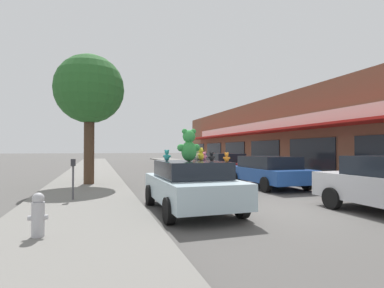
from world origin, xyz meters
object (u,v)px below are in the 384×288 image
(plush_art_car, at_px, (191,184))
(parking_meter, at_px, (73,174))
(teddy_bear_orange, at_px, (227,157))
(parked_car_far_center, at_px, (269,171))
(street_tree, at_px, (89,90))
(teddy_bear_teal, at_px, (167,155))
(teddy_bear_black, at_px, (212,157))
(teddy_bear_cream, at_px, (198,154))
(teddy_bear_yellow, at_px, (201,154))
(fire_hydrant, at_px, (38,215))
(teddy_bear_pink, at_px, (204,156))
(teddy_bear_giant, at_px, (189,146))
(parked_car_far_right, at_px, (222,164))

(plush_art_car, relative_size, parking_meter, 3.17)
(teddy_bear_orange, bearing_deg, parked_car_far_center, -106.42)
(teddy_bear_orange, xyz_separation_m, street_tree, (-3.56, 7.28, 2.92))
(teddy_bear_orange, bearing_deg, teddy_bear_teal, -19.13)
(teddy_bear_black, xyz_separation_m, teddy_bear_teal, (-1.16, 0.55, 0.03))
(teddy_bear_cream, bearing_deg, teddy_bear_teal, 76.19)
(teddy_bear_yellow, xyz_separation_m, fire_hydrant, (-4.01, -2.55, -1.03))
(teddy_bear_pink, bearing_deg, teddy_bear_cream, 21.65)
(teddy_bear_black, distance_m, street_tree, 7.96)
(teddy_bear_yellow, height_order, street_tree, street_tree)
(teddy_bear_giant, height_order, teddy_bear_yellow, teddy_bear_giant)
(plush_art_car, bearing_deg, parked_car_far_center, 38.06)
(street_tree, bearing_deg, teddy_bear_teal, -69.40)
(teddy_bear_teal, xyz_separation_m, parked_car_far_center, (5.58, 3.61, -0.80))
(teddy_bear_yellow, bearing_deg, teddy_bear_giant, 1.60)
(teddy_bear_giant, xyz_separation_m, teddy_bear_yellow, (0.55, 0.56, -0.25))
(teddy_bear_teal, height_order, parked_car_far_center, teddy_bear_teal)
(teddy_bear_teal, relative_size, parked_car_far_center, 0.07)
(street_tree, bearing_deg, teddy_bear_yellow, -60.23)
(teddy_bear_yellow, xyz_separation_m, teddy_bear_orange, (0.21, -1.41, -0.06))
(teddy_bear_orange, distance_m, teddy_bear_pink, 1.60)
(parked_car_far_right, height_order, parking_meter, parked_car_far_right)
(teddy_bear_yellow, relative_size, street_tree, 0.07)
(teddy_bear_yellow, relative_size, teddy_bear_black, 1.41)
(teddy_bear_orange, height_order, teddy_bear_teal, teddy_bear_teal)
(teddy_bear_cream, xyz_separation_m, teddy_bear_pink, (0.18, -0.07, -0.06))
(fire_hydrant, bearing_deg, teddy_bear_orange, 15.05)
(teddy_bear_orange, relative_size, parked_car_far_right, 0.06)
(teddy_bear_pink, bearing_deg, parked_car_far_right, -74.34)
(teddy_bear_cream, bearing_deg, teddy_bear_orange, 153.20)
(parking_meter, bearing_deg, fire_hydrant, -94.14)
(teddy_bear_teal, bearing_deg, teddy_bear_giant, 179.06)
(parked_car_far_center, relative_size, parked_car_far_right, 1.02)
(plush_art_car, height_order, parking_meter, parking_meter)
(plush_art_car, bearing_deg, fire_hydrant, -150.53)
(plush_art_car, relative_size, fire_hydrant, 5.09)
(fire_hydrant, distance_m, parking_meter, 4.10)
(teddy_bear_orange, height_order, parked_car_far_center, teddy_bear_orange)
(teddy_bear_cream, relative_size, parking_meter, 0.30)
(parked_car_far_right, bearing_deg, teddy_bear_orange, -112.80)
(plush_art_car, distance_m, street_tree, 7.91)
(teddy_bear_yellow, distance_m, parking_meter, 4.06)
(teddy_bear_orange, distance_m, parked_car_far_right, 11.07)
(teddy_bear_yellow, relative_size, teddy_bear_pink, 1.48)
(parking_meter, bearing_deg, teddy_bear_giant, -33.30)
(teddy_bear_pink, xyz_separation_m, parked_car_far_center, (4.32, 3.27, -0.76))
(parked_car_far_right, height_order, fire_hydrant, parked_car_far_right)
(teddy_bear_teal, bearing_deg, teddy_bear_orange, 172.15)
(teddy_bear_black, height_order, teddy_bear_pink, teddy_bear_black)
(plush_art_car, distance_m, teddy_bear_cream, 1.22)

